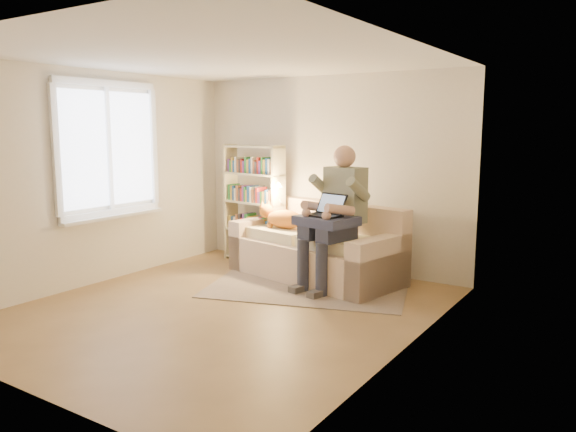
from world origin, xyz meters
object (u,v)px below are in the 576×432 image
Objects in this scene: sofa at (317,251)px; cat at (279,218)px; bookshelf at (254,198)px; person at (336,210)px; laptop at (333,211)px.

cat is at bearing -165.27° from sofa.
cat is at bearing -13.91° from bookshelf.
person reaches higher than bookshelf.
sofa is 0.77m from person.
person is (0.41, -0.26, 0.60)m from sofa.
laptop is at bearing -31.74° from sofa.
person is at bearing -8.17° from bookshelf.
laptop is (1.02, -0.42, 0.22)m from cat.
cat is (-0.56, -0.03, 0.39)m from sofa.
bookshelf is (-1.63, 0.67, -0.03)m from laptop.
sofa is 5.35× the size of laptop.
sofa is 0.68m from cat.
sofa is 0.88m from laptop.
bookshelf reaches higher than cat.
laptop is at bearing -13.44° from bookshelf.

